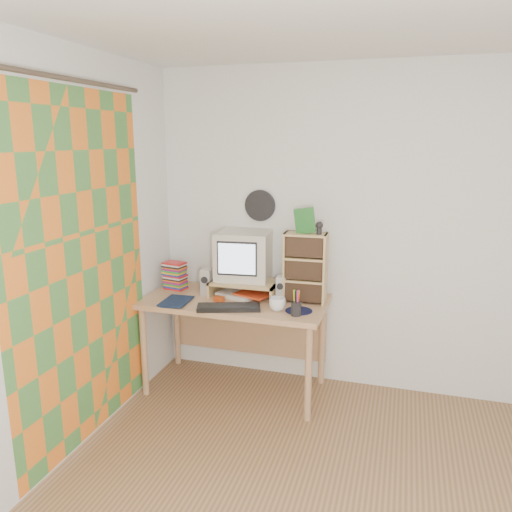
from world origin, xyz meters
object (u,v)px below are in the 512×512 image
Objects in this scene: dvd_stack at (175,275)px; desk at (237,313)px; keyboard at (229,307)px; cd_rack at (305,268)px; mug at (277,304)px; crt_monitor at (243,256)px; diary at (164,299)px.

desk is at bearing 5.00° from dvd_stack.
dvd_stack reaches higher than keyboard.
cd_rack is 4.32× the size of mug.
crt_monitor is at bearing 171.95° from cd_rack.
diary is (-0.49, -0.28, 0.16)m from desk.
mug is at bearing 1.29° from diary.
keyboard is (0.02, -0.39, -0.29)m from crt_monitor.
cd_rack is 1.09m from diary.
diary is at bearing -149.85° from desk.
cd_rack reaches higher than crt_monitor.
dvd_stack is 1.00× the size of diary.
cd_rack reaches higher than desk.
cd_rack is at bearing 3.83° from desk.
cd_rack reaches higher than mug.
crt_monitor is 0.51m from cd_rack.
desk is at bearing -178.34° from cd_rack.
cd_rack is (0.49, 0.34, 0.25)m from keyboard.
dvd_stack is at bearing 176.85° from cd_rack.
diary is at bearing -149.70° from crt_monitor.
desk is 3.54× the size of crt_monitor.
crt_monitor is 1.67× the size of diary.
dvd_stack reaches higher than desk.
keyboard is 0.64m from cd_rack.
cd_rack is 0.37m from mug.
dvd_stack is at bearing 174.51° from desk.
keyboard is at bearing -82.80° from desk.
keyboard is at bearing -20.50° from dvd_stack.
diary is (0.07, -0.34, -0.10)m from dvd_stack.
dvd_stack is (-0.59, 0.36, 0.10)m from keyboard.
keyboard is 0.52m from diary.
cd_rack reaches higher than keyboard.
crt_monitor reaches higher than dvd_stack.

